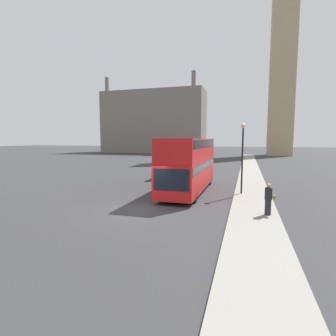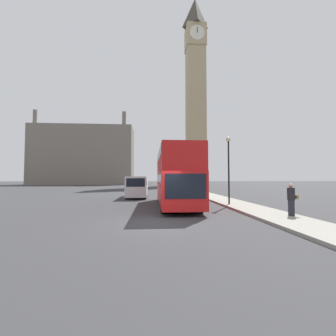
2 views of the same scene
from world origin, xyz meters
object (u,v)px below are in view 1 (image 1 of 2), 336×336
at_px(red_double_decker_bus, 189,162).
at_px(white_van, 174,166).
at_px(clock_tower, 284,29).
at_px(pedestrian, 268,199).
at_px(street_lamp, 243,147).

relative_size(red_double_decker_bus, white_van, 1.75).
bearing_deg(white_van, red_double_decker_bus, -66.19).
relative_size(clock_tower, pedestrian, 37.32).
height_order(red_double_decker_bus, street_lamp, street_lamp).
relative_size(clock_tower, red_double_decker_bus, 6.01).
height_order(clock_tower, pedestrian, clock_tower).
height_order(red_double_decker_bus, pedestrian, red_double_decker_bus).
bearing_deg(clock_tower, red_double_decker_bus, -102.82).
relative_size(clock_tower, white_van, 10.52).
xyz_separation_m(red_double_decker_bus, pedestrian, (5.49, -5.77, -1.35)).
xyz_separation_m(clock_tower, white_van, (-15.81, -46.94, -30.74)).
bearing_deg(red_double_decker_bus, pedestrian, -46.41).
distance_m(red_double_decker_bus, pedestrian, 8.08).
distance_m(white_van, pedestrian, 16.10).
height_order(pedestrian, street_lamp, street_lamp).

